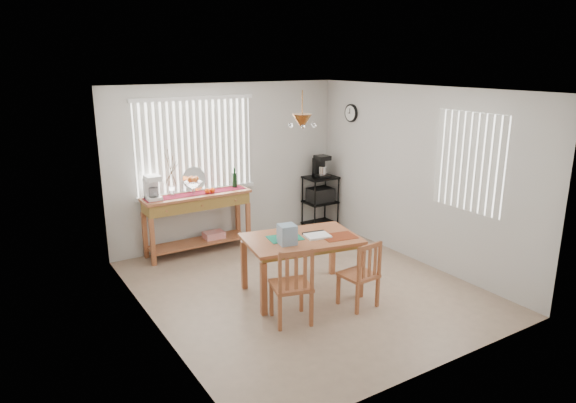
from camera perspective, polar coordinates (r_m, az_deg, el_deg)
ground at (r=6.98m, az=1.72°, el=-9.53°), size 4.00×4.50×0.01m
room_shell at (r=6.46m, az=1.78°, el=4.29°), size 4.20×4.70×2.70m
sideboard at (r=8.11m, az=-9.99°, el=-0.75°), size 1.69×0.47×0.95m
sideboard_items at (r=7.92m, az=-12.13°, el=1.66°), size 1.60×0.40×0.73m
wire_cart at (r=9.23m, az=3.60°, el=0.51°), size 0.55×0.44×0.94m
cart_items at (r=9.12m, az=3.63°, el=3.87°), size 0.22×0.26×0.39m
dining_table at (r=6.58m, az=1.48°, el=-4.72°), size 1.56×1.15×0.76m
table_items at (r=6.36m, az=0.77°, el=-3.73°), size 1.09×0.69×0.24m
chair_left at (r=5.92m, az=0.45°, el=-9.35°), size 0.53×0.53×0.94m
chair_right at (r=6.36m, az=8.07°, el=-8.06°), size 0.42×0.42×0.86m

